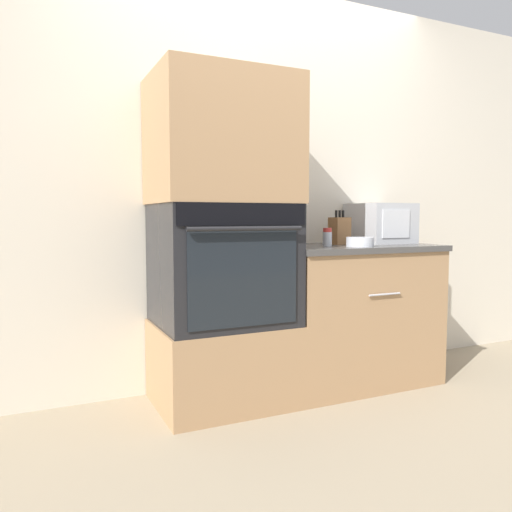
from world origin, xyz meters
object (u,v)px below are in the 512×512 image
Objects in this scene: condiment_jar_near at (283,237)px; bowl at (360,242)px; condiment_jar_mid at (340,238)px; microwave at (380,223)px; knife_block at (339,231)px; wall_oven at (223,264)px; condiment_jar_far at (327,237)px.

bowl is at bearing -38.95° from condiment_jar_near.
microwave is at bearing -27.88° from condiment_jar_mid.
knife_block reaches higher than condiment_jar_near.
wall_oven is 0.97m from condiment_jar_mid.
wall_oven is 0.48m from condiment_jar_near.
condiment_jar_near is at bearing 174.61° from knife_block.
knife_block is 1.99× the size of condiment_jar_far.
condiment_jar_far is at bearing -135.33° from condiment_jar_mid.
bowl is at bearing -108.32° from condiment_jar_mid.
condiment_jar_near is 0.95× the size of condiment_jar_far.
condiment_jar_mid is at bearing 71.68° from bowl.
knife_block is (0.83, 0.09, 0.17)m from wall_oven.
microwave is 0.55m from condiment_jar_far.
condiment_jar_mid is at bearing 13.87° from wall_oven.
condiment_jar_near is (0.44, 0.13, 0.14)m from wall_oven.
microwave is 5.52× the size of condiment_jar_mid.
microwave is 0.73m from condiment_jar_near.
condiment_jar_far is (-0.29, -0.29, 0.02)m from condiment_jar_mid.
knife_block is (-0.34, -0.02, -0.04)m from microwave.
microwave reaches higher than condiment_jar_near.
wall_oven reaches higher than condiment_jar_near.
bowl is (-0.36, -0.27, -0.10)m from microwave.
condiment_jar_near is (-0.39, 0.04, -0.04)m from knife_block.
bowl is 2.41× the size of condiment_jar_mid.
microwave reaches higher than condiment_jar_far.
microwave is at bearing 5.28° from wall_oven.
microwave reaches higher than bowl.
knife_block is at bearing 6.20° from wall_oven.
wall_oven reaches higher than knife_block.
condiment_jar_far reaches higher than bowl.
knife_block is at bearing -177.02° from microwave.
wall_oven is 0.86m from knife_block.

